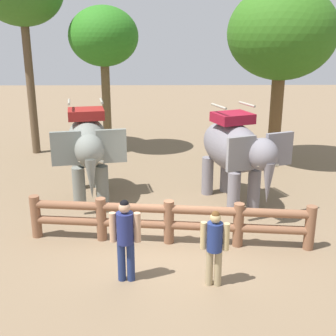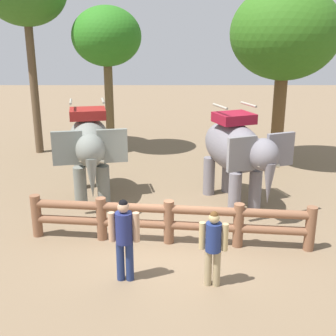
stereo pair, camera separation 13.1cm
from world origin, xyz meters
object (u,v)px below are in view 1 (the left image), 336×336
Objects in this scene: log_fence at (169,219)px; tree_far_right at (104,38)px; elephant_center at (235,150)px; tourist_woman_in_black at (215,243)px; tree_far_left at (282,34)px; elephant_near_left at (88,146)px; tourist_man_in_blue at (125,235)px.

log_fence is 9.11m from tree_far_right.
tree_far_right is at bearing 127.34° from elephant_center.
tree_far_right is (-3.19, 9.70, 3.57)m from tourist_woman_in_black.
tree_far_left reaches higher than log_fence.
tree_far_right reaches higher than tourist_woman_in_black.
log_fence is 3.74m from elephant_near_left.
elephant_near_left is 5.60m from tourist_woman_in_black.
tourist_man_in_blue reaches higher than log_fence.
tree_far_right reaches higher than elephant_near_left.
tourist_woman_in_black is at bearing -55.88° from elephant_near_left.
tourist_woman_in_black is at bearing -71.82° from tree_far_right.
tourist_man_in_blue is 9.83m from tree_far_left.
tree_far_left is 6.52m from tree_far_right.
tourist_woman_in_black is 9.32m from tree_far_left.
tree_far_left reaches higher than elephant_near_left.
tree_far_right is at bearing 98.76° from tourist_man_in_blue.
elephant_center is at bearing 76.08° from tourist_woman_in_black.
elephant_center is at bearing 55.29° from tourist_man_in_blue.
tree_far_left is at bearing 61.44° from elephant_center.
elephant_center reaches higher than tourist_woman_in_black.
tourist_woman_in_black reaches higher than log_fence.
elephant_near_left is at bearing 174.16° from elephant_center.
tourist_man_in_blue is at bearing -72.43° from elephant_near_left.
log_fence is 3.83× the size of tourist_man_in_blue.
tourist_man_in_blue is 0.28× the size of tree_far_left.
tourist_man_in_blue is (-2.75, -3.98, -0.60)m from elephant_center.
elephant_center is at bearing -5.84° from elephant_near_left.
elephant_center is 7.53m from tree_far_right.
tourist_woman_in_black is (3.11, -4.60, -0.72)m from elephant_near_left.
tourist_woman_in_black is at bearing -103.92° from elephant_center.
tourist_man_in_blue is at bearing -121.81° from tree_far_left.
tree_far_right is at bearing 106.48° from log_fence.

